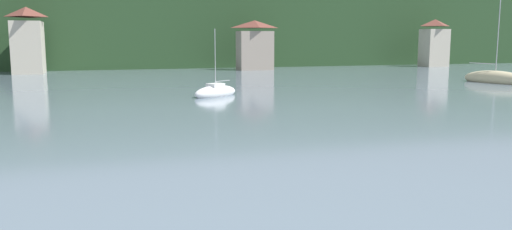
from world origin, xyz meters
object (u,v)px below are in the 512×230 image
Objects in this scene: shore_building_westcentral at (255,46)px; sailboat_far_3 at (216,92)px; shore_building_west at (28,41)px; shore_building_central at (434,44)px; sailboat_far_4 at (495,79)px.

shore_building_westcentral reaches higher than sailboat_far_3.
shore_building_central is (65.97, -1.16, -0.51)m from shore_building_west.
shore_building_west is 1.13× the size of shore_building_central.
shore_building_westcentral is 36.39m from sailboat_far_4.
sailboat_far_4 is at bearing 153.34° from sailboat_far_3.
shore_building_westcentral is at bearing -179.95° from shore_building_central.
sailboat_far_4 is (18.45, -31.19, -3.30)m from shore_building_westcentral.
shore_building_central is at bearing -176.70° from sailboat_far_3.
shore_building_westcentral is at bearing -145.38° from sailboat_far_3.
shore_building_west reaches higher than sailboat_far_3.
shore_building_westcentral is at bearing -2.07° from shore_building_west.
shore_building_west is 1.53× the size of sailboat_far_3.
shore_building_west is 33.01m from shore_building_westcentral.
shore_building_west is 0.83× the size of sailboat_far_4.
shore_building_westcentral is at bearing -164.54° from sailboat_far_4.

